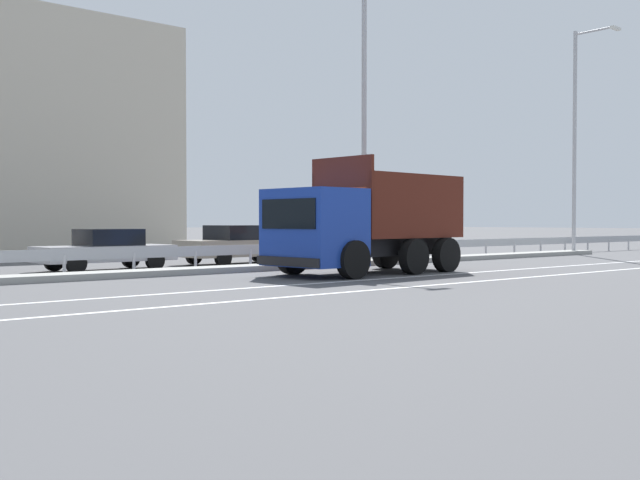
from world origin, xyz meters
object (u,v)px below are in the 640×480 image
street_lamp_2 (368,111)px  parked_car_4 (106,249)px  parked_car_5 (241,244)px  median_road_sign (411,232)px  street_lamp_3 (577,133)px  dump_truck (349,231)px

street_lamp_2 → parked_car_4: 10.16m
street_lamp_2 → parked_car_5: street_lamp_2 is taller
median_road_sign → street_lamp_2: street_lamp_2 is taller
street_lamp_3 → parked_car_4: bearing=171.7°
street_lamp_2 → street_lamp_3: street_lamp_3 is taller
parked_car_5 → dump_truck: bearing=-8.0°
dump_truck → parked_car_5: (0.66, 6.58, -0.55)m
dump_truck → parked_car_5: size_ratio=1.39×
street_lamp_3 → parked_car_4: 22.61m
dump_truck → street_lamp_2: size_ratio=0.66×
parked_car_4 → parked_car_5: (5.28, 0.31, 0.05)m
street_lamp_3 → street_lamp_2: bearing=179.4°
median_road_sign → street_lamp_3: street_lamp_3 is taller
street_lamp_2 → street_lamp_3: (13.40, -0.14, 0.24)m
median_road_sign → street_lamp_2: bearing=-179.8°
dump_truck → parked_car_4: bearing=32.9°
street_lamp_3 → parked_car_5: 17.62m
median_road_sign → parked_car_5: (-5.41, 3.36, -0.44)m
median_road_sign → street_lamp_3: (11.12, -0.14, 4.56)m
dump_truck → parked_car_5: bearing=-9.3°
street_lamp_2 → parked_car_5: 6.61m
street_lamp_2 → parked_car_4: street_lamp_2 is taller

